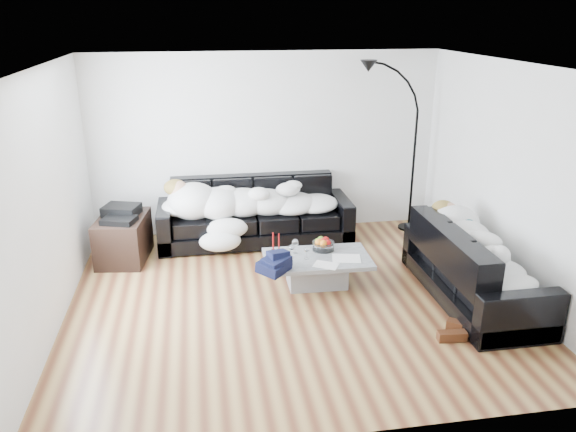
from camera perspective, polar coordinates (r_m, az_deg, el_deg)
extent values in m
plane|color=brown|center=(6.52, 0.43, -8.35)|extent=(5.00, 5.00, 0.00)
cube|color=silver|center=(8.16, -2.24, 7.29)|extent=(5.00, 0.02, 2.60)
cube|color=silver|center=(6.12, -23.28, 1.26)|extent=(0.02, 4.50, 2.60)
cube|color=silver|center=(6.87, 21.51, 3.45)|extent=(0.02, 4.50, 2.60)
plane|color=white|center=(5.75, 0.50, 15.06)|extent=(5.00, 5.00, 0.00)
cube|color=black|center=(7.95, -3.37, 0.48)|extent=(2.70, 0.94, 0.88)
cube|color=black|center=(6.67, 18.45, -4.68)|extent=(0.90, 2.10, 0.85)
ellipsoid|color=#0E5562|center=(7.07, 15.92, -0.41)|extent=(0.42, 0.38, 0.20)
cube|color=#939699|center=(6.75, 2.95, -5.58)|extent=(1.27, 0.76, 0.36)
cylinder|color=white|center=(6.84, 3.60, -2.81)|extent=(0.32, 0.32, 0.16)
cylinder|color=white|center=(6.73, 0.73, -3.11)|extent=(0.09, 0.09, 0.18)
cylinder|color=white|center=(6.61, 0.36, -3.62)|extent=(0.09, 0.09, 0.17)
cylinder|color=white|center=(6.59, 1.92, -3.76)|extent=(0.07, 0.07, 0.15)
cylinder|color=maroon|center=(6.78, -1.52, -2.68)|extent=(0.04, 0.04, 0.24)
cylinder|color=maroon|center=(6.79, -0.93, -2.71)|extent=(0.04, 0.04, 0.22)
cube|color=silver|center=(6.65, 5.95, -4.29)|extent=(0.38, 0.32, 0.01)
cube|color=silver|center=(6.46, 3.87, -4.98)|extent=(0.33, 0.30, 0.01)
cube|color=black|center=(7.70, -16.38, -2.19)|extent=(0.70, 0.93, 0.59)
cube|color=black|center=(7.57, -16.64, 0.33)|extent=(0.52, 0.46, 0.13)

